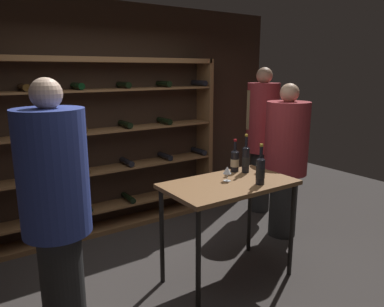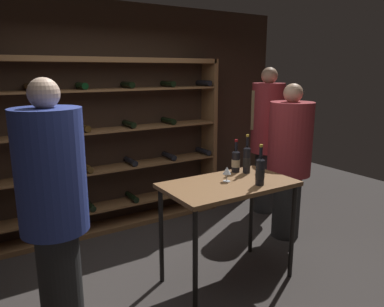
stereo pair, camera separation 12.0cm
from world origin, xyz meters
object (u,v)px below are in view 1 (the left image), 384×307
at_px(person_bystander_red_print, 262,134).
at_px(wine_rack, 105,148).
at_px(wine_bottle_gold_foil, 235,160).
at_px(tasting_table, 229,193).
at_px(person_guest_plum_blouse, 55,201).
at_px(wine_glass_stemmed_right, 260,163).
at_px(wine_bottle_amber_reserve, 260,170).
at_px(wine_bottle_black_capsule, 246,159).
at_px(person_bystander_dark_jacket, 286,155).
at_px(wine_glass_stemmed_center, 227,171).

bearing_deg(person_bystander_red_print, wine_rack, 59.17).
bearing_deg(wine_rack, wine_bottle_gold_foil, -61.37).
height_order(wine_rack, tasting_table, wine_rack).
height_order(tasting_table, wine_bottle_gold_foil, wine_bottle_gold_foil).
distance_m(person_guest_plum_blouse, wine_glass_stemmed_right, 1.96).
bearing_deg(wine_bottle_amber_reserve, person_bystander_red_print, 44.86).
bearing_deg(wine_bottle_black_capsule, person_bystander_red_print, 39.24).
bearing_deg(wine_bottle_gold_foil, wine_bottle_black_capsule, -52.83).
distance_m(wine_rack, tasting_table, 1.82).
xyz_separation_m(person_bystander_dark_jacket, wine_glass_stemmed_center, (-1.18, -0.34, 0.07)).
bearing_deg(wine_glass_stemmed_center, wine_bottle_gold_foil, 37.73).
relative_size(tasting_table, person_guest_plum_blouse, 0.62).
xyz_separation_m(person_bystander_dark_jacket, wine_bottle_black_capsule, (-0.84, -0.22, 0.12)).
distance_m(wine_bottle_black_capsule, wine_bottle_amber_reserve, 0.39).
xyz_separation_m(person_guest_plum_blouse, wine_glass_stemmed_right, (1.96, -0.07, 0.02)).
relative_size(person_bystander_dark_jacket, wine_glass_stemmed_center, 13.23).
bearing_deg(person_guest_plum_blouse, person_bystander_dark_jacket, -94.81).
bearing_deg(wine_rack, person_guest_plum_blouse, -121.68).
bearing_deg(wine_bottle_black_capsule, person_bystander_dark_jacket, 14.59).
relative_size(person_bystander_dark_jacket, wine_bottle_amber_reserve, 4.97).
height_order(person_bystander_red_print, wine_bottle_amber_reserve, person_bystander_red_print).
height_order(person_guest_plum_blouse, wine_bottle_amber_reserve, person_guest_plum_blouse).
xyz_separation_m(wine_rack, wine_bottle_gold_foil, (0.81, -1.48, 0.04)).
distance_m(person_guest_plum_blouse, wine_glass_stemmed_center, 1.52).
relative_size(wine_rack, person_guest_plum_blouse, 1.58).
bearing_deg(person_bystander_red_print, wine_bottle_amber_reserve, 120.46).
bearing_deg(wine_bottle_black_capsule, tasting_table, -155.03).
height_order(person_bystander_red_print, wine_bottle_gold_foil, person_bystander_red_print).
bearing_deg(person_bystander_red_print, tasting_table, 112.00).
xyz_separation_m(tasting_table, person_guest_plum_blouse, (-1.51, 0.14, 0.19)).
relative_size(wine_bottle_black_capsule, wine_bottle_amber_reserve, 1.05).
height_order(wine_bottle_amber_reserve, wine_glass_stemmed_center, wine_bottle_amber_reserve).
xyz_separation_m(person_bystander_red_print, wine_bottle_black_capsule, (-1.18, -0.96, -0.00)).
xyz_separation_m(person_guest_plum_blouse, wine_glass_stemmed_center, (1.51, -0.10, 0.01)).
bearing_deg(person_bystander_red_print, wine_glass_stemmed_right, 120.15).
bearing_deg(wine_glass_stemmed_right, wine_bottle_gold_foil, 133.49).
relative_size(person_guest_plum_blouse, wine_bottle_gold_foil, 5.83).
relative_size(wine_rack, wine_glass_stemmed_center, 22.00).
relative_size(person_guest_plum_blouse, wine_glass_stemmed_center, 13.95).
height_order(tasting_table, person_guest_plum_blouse, person_guest_plum_blouse).
relative_size(wine_rack, wine_glass_stemmed_right, 21.26).
bearing_deg(wine_glass_stemmed_center, person_bystander_dark_jacket, 16.13).
relative_size(wine_rack, tasting_table, 2.54).
distance_m(person_bystander_red_print, wine_bottle_amber_reserve, 1.88).
height_order(person_guest_plum_blouse, wine_glass_stemmed_center, person_guest_plum_blouse).
bearing_deg(tasting_table, person_bystander_red_print, 36.40).
bearing_deg(person_guest_plum_blouse, wine_bottle_amber_reserve, -111.24).
xyz_separation_m(wine_rack, wine_bottle_amber_reserve, (0.72, -1.93, 0.05)).
relative_size(wine_bottle_gold_foil, wine_glass_stemmed_center, 2.39).
distance_m(person_guest_plum_blouse, person_bystander_dark_jacket, 2.71).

